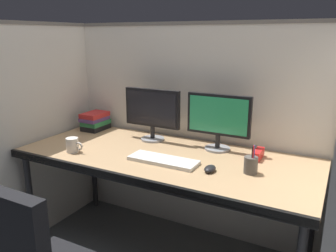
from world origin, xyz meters
name	(u,v)px	position (x,y,z in m)	size (l,w,h in m)	color
cubicle_partition_rear	(193,131)	(0.00, 0.74, 0.79)	(2.21, 0.06, 1.57)	beige
cubicle_partition_left	(41,131)	(-0.99, 0.20, 0.79)	(0.06, 1.41, 1.57)	beige
desk	(163,163)	(0.00, 0.29, 0.69)	(1.90, 0.80, 0.74)	tan
monitor_left	(152,111)	(-0.23, 0.54, 0.96)	(0.43, 0.17, 0.37)	gray
monitor_right	(218,118)	(0.26, 0.56, 0.96)	(0.43, 0.17, 0.37)	gray
keyboard_main	(163,160)	(0.05, 0.19, 0.75)	(0.43, 0.15, 0.02)	silver
computer_mouse	(210,169)	(0.36, 0.18, 0.76)	(0.06, 0.10, 0.04)	black
book_stack	(95,121)	(-0.78, 0.57, 0.81)	(0.16, 0.22, 0.14)	black
pen_cup	(251,165)	(0.56, 0.27, 0.79)	(0.08, 0.08, 0.17)	#4C4742
red_stapler	(258,154)	(0.55, 0.51, 0.77)	(0.04, 0.15, 0.06)	red
coffee_mug	(73,145)	(-0.56, 0.07, 0.79)	(0.13, 0.08, 0.09)	silver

